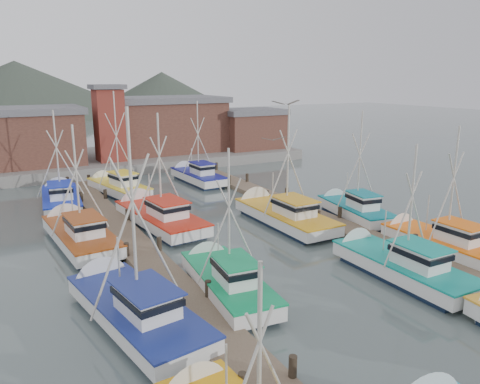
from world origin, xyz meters
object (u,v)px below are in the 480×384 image
boat_12 (116,187)px  boat_4 (225,279)px  lookout_tower (109,123)px  boat_8 (157,216)px

boat_12 → boat_4: bearing=-102.7°
lookout_tower → boat_8: lookout_tower is taller
boat_4 → boat_12: 22.97m
boat_4 → boat_8: boat_8 is taller
lookout_tower → boat_8: (-2.09, -21.94, -4.87)m
lookout_tower → boat_8: bearing=-95.4°
boat_12 → boat_8: bearing=-100.3°
lookout_tower → boat_4: lookout_tower is taller
lookout_tower → boat_4: size_ratio=1.00×
lookout_tower → boat_4: (-2.72, -34.20, -4.87)m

